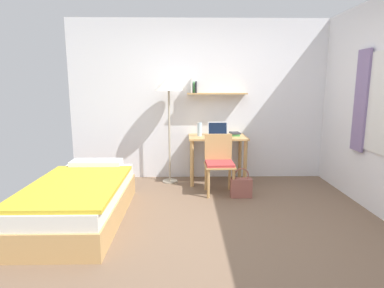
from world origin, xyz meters
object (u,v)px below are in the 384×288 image
at_px(water_bottle, 200,129).
at_px(laptop, 218,132).
at_px(desk, 217,146).
at_px(standing_lamp, 169,88).
at_px(bed, 80,200).
at_px(handbag, 241,187).
at_px(desk_chair, 219,161).
at_px(book_stack, 235,134).

bearing_deg(water_bottle, laptop, 3.34).
bearing_deg(laptop, desk, -105.54).
height_order(desk, standing_lamp, standing_lamp).
distance_m(desk, laptop, 0.21).
distance_m(bed, handbag, 2.13).
height_order(bed, handbag, bed).
bearing_deg(bed, laptop, 40.37).
distance_m(desk_chair, water_bottle, 0.71).
xyz_separation_m(bed, book_stack, (2.02, 1.50, 0.54)).
xyz_separation_m(standing_lamp, book_stack, (1.05, 0.04, -0.72)).
relative_size(standing_lamp, handbag, 4.04).
bearing_deg(handbag, water_bottle, 127.13).
relative_size(desk_chair, book_stack, 3.62).
distance_m(standing_lamp, handbag, 1.86).
bearing_deg(desk, bed, -140.11).
bearing_deg(desk_chair, water_bottle, 116.49).
relative_size(desk, laptop, 2.81).
height_order(desk, desk_chair, desk_chair).
xyz_separation_m(standing_lamp, laptop, (0.77, 0.02, -0.69)).
bearing_deg(book_stack, standing_lamp, -177.76).
distance_m(bed, laptop, 2.35).
bearing_deg(desk, book_stack, 10.62).
distance_m(laptop, water_bottle, 0.30).
xyz_separation_m(desk, water_bottle, (-0.28, 0.01, 0.26)).
bearing_deg(desk_chair, desk, 87.57).
distance_m(desk_chair, standing_lamp, 1.38).
bearing_deg(standing_lamp, handbag, -35.23).
xyz_separation_m(laptop, book_stack, (0.28, 0.02, -0.03)).
xyz_separation_m(bed, laptop, (1.74, 1.48, 0.57)).
bearing_deg(standing_lamp, desk_chair, -35.23).
relative_size(desk_chair, handbag, 2.02).
xyz_separation_m(standing_lamp, handbag, (1.04, -0.73, -1.36)).
relative_size(bed, desk, 2.07).
height_order(desk_chair, water_bottle, water_bottle).
distance_m(bed, book_stack, 2.57).
relative_size(standing_lamp, laptop, 5.21).
bearing_deg(bed, book_stack, 36.62).
distance_m(book_stack, handbag, 1.00).
bearing_deg(laptop, water_bottle, -176.66).
bearing_deg(desk, standing_lamp, 179.03).
xyz_separation_m(water_bottle, book_stack, (0.57, 0.04, -0.08)).
height_order(desk, laptop, laptop).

